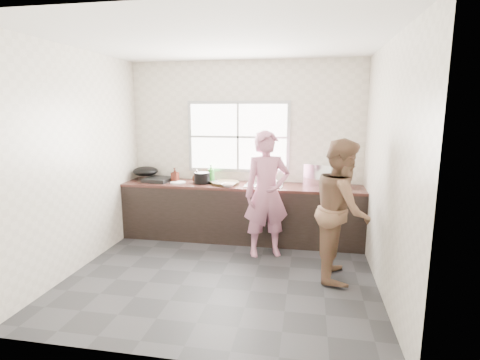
% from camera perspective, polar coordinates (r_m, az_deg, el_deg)
% --- Properties ---
extents(floor, '(3.60, 3.20, 0.01)m').
position_cam_1_polar(floor, '(4.69, -2.72, -14.23)').
color(floor, '#2C2C2F').
rests_on(floor, ground).
extents(ceiling, '(3.60, 3.20, 0.01)m').
position_cam_1_polar(ceiling, '(4.31, -3.06, 20.49)').
color(ceiling, silver).
rests_on(ceiling, wall_back).
extents(wall_back, '(3.60, 0.01, 2.70)m').
position_cam_1_polar(wall_back, '(5.86, 0.72, 4.64)').
color(wall_back, beige).
rests_on(wall_back, ground).
extents(wall_left, '(0.01, 3.20, 2.70)m').
position_cam_1_polar(wall_left, '(5.02, -23.37, 2.73)').
color(wall_left, beige).
rests_on(wall_left, ground).
extents(wall_right, '(0.01, 3.20, 2.70)m').
position_cam_1_polar(wall_right, '(4.27, 21.46, 1.58)').
color(wall_right, silver).
rests_on(wall_right, ground).
extents(wall_front, '(3.60, 0.01, 2.70)m').
position_cam_1_polar(wall_front, '(2.79, -10.45, -2.41)').
color(wall_front, beige).
rests_on(wall_front, ground).
extents(cabinet, '(3.60, 0.62, 0.82)m').
position_cam_1_polar(cabinet, '(5.73, 0.17, -5.08)').
color(cabinet, black).
rests_on(cabinet, floor).
extents(countertop, '(3.60, 0.64, 0.04)m').
position_cam_1_polar(countertop, '(5.63, 0.17, -0.87)').
color(countertop, '#381C16').
rests_on(countertop, cabinet).
extents(sink, '(0.55, 0.45, 0.02)m').
position_cam_1_polar(sink, '(5.58, 3.72, -0.74)').
color(sink, silver).
rests_on(sink, countertop).
extents(faucet, '(0.02, 0.02, 0.30)m').
position_cam_1_polar(faucet, '(5.74, 3.97, 1.07)').
color(faucet, silver).
rests_on(faucet, countertop).
extents(window_frame, '(1.60, 0.05, 1.10)m').
position_cam_1_polar(window_frame, '(5.84, -0.27, 6.59)').
color(window_frame, '#9EA0A5').
rests_on(window_frame, wall_back).
extents(window_glazing, '(1.50, 0.01, 1.00)m').
position_cam_1_polar(window_glazing, '(5.82, -0.32, 6.58)').
color(window_glazing, white).
rests_on(window_glazing, window_frame).
extents(woman, '(0.68, 0.56, 1.59)m').
position_cam_1_polar(woman, '(5.04, 4.10, -2.81)').
color(woman, '#C17491').
rests_on(woman, floor).
extents(person_side, '(0.65, 0.82, 1.65)m').
position_cam_1_polar(person_side, '(4.52, 15.25, -4.36)').
color(person_side, brown).
rests_on(person_side, floor).
extents(cutting_board, '(0.54, 0.54, 0.04)m').
position_cam_1_polar(cutting_board, '(5.63, -2.29, -0.45)').
color(cutting_board, black).
rests_on(cutting_board, countertop).
extents(cleaver, '(0.21, 0.12, 0.01)m').
position_cam_1_polar(cleaver, '(5.69, -4.29, -0.13)').
color(cleaver, '#A5A7AC').
rests_on(cleaver, cutting_board).
extents(bowl_mince, '(0.24, 0.24, 0.05)m').
position_cam_1_polar(bowl_mince, '(5.45, -1.81, -0.79)').
color(bowl_mince, silver).
rests_on(bowl_mince, countertop).
extents(bowl_crabs, '(0.21, 0.21, 0.06)m').
position_cam_1_polar(bowl_crabs, '(5.59, 4.59, -0.48)').
color(bowl_crabs, silver).
rests_on(bowl_crabs, countertop).
extents(bowl_held, '(0.28, 0.28, 0.07)m').
position_cam_1_polar(bowl_held, '(5.37, 3.33, -0.87)').
color(bowl_held, white).
rests_on(bowl_held, countertop).
extents(black_pot, '(0.29, 0.29, 0.17)m').
position_cam_1_polar(black_pot, '(5.70, -5.81, 0.30)').
color(black_pot, black).
rests_on(black_pot, countertop).
extents(plate_food, '(0.25, 0.25, 0.02)m').
position_cam_1_polar(plate_food, '(5.79, -9.43, -0.38)').
color(plate_food, white).
rests_on(plate_food, countertop).
extents(bottle_green, '(0.13, 0.13, 0.28)m').
position_cam_1_polar(bottle_green, '(5.80, -4.43, 1.06)').
color(bottle_green, green).
rests_on(bottle_green, countertop).
extents(bottle_brown_tall, '(0.10, 0.10, 0.20)m').
position_cam_1_polar(bottle_brown_tall, '(5.90, -9.88, 0.69)').
color(bottle_brown_tall, '#3F170F').
rests_on(bottle_brown_tall, countertop).
extents(bottle_brown_short, '(0.15, 0.15, 0.18)m').
position_cam_1_polar(bottle_brown_short, '(5.79, -6.58, 0.47)').
color(bottle_brown_short, '#411D10').
rests_on(bottle_brown_short, countertop).
extents(glass_jar, '(0.09, 0.09, 0.11)m').
position_cam_1_polar(glass_jar, '(6.12, -9.76, 0.63)').
color(glass_jar, silver).
rests_on(glass_jar, countertop).
extents(burner, '(0.44, 0.44, 0.06)m').
position_cam_1_polar(burner, '(5.99, -12.32, 0.07)').
color(burner, black).
rests_on(burner, countertop).
extents(wok, '(0.47, 0.47, 0.15)m').
position_cam_1_polar(wok, '(6.18, -14.19, 1.30)').
color(wok, black).
rests_on(wok, burner).
extents(dish_rack, '(0.48, 0.41, 0.31)m').
position_cam_1_polar(dish_rack, '(5.74, 12.08, 0.90)').
color(dish_rack, silver).
rests_on(dish_rack, countertop).
extents(pot_lid_left, '(0.27, 0.27, 0.01)m').
position_cam_1_polar(pot_lid_left, '(5.96, -11.02, -0.16)').
color(pot_lid_left, '#A9ADB0').
rests_on(pot_lid_left, countertop).
extents(pot_lid_right, '(0.31, 0.31, 0.01)m').
position_cam_1_polar(pot_lid_right, '(6.13, -11.23, 0.13)').
color(pot_lid_right, silver).
rests_on(pot_lid_right, countertop).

